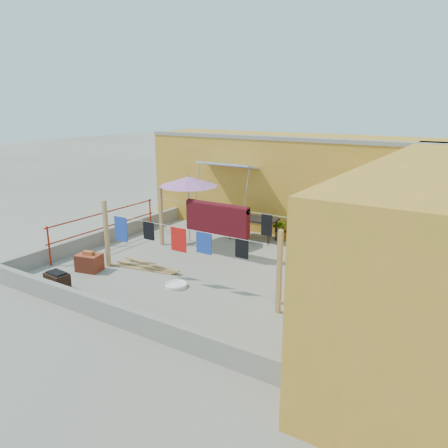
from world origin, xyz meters
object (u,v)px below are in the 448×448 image
Objects in this scene: white_basin at (176,285)px; brazier at (57,282)px; brick_stack at (89,262)px; plant_back_a at (282,229)px; outdoor_table at (253,220)px; water_jug_a at (372,273)px; green_hose at (382,266)px; patio_umbrella at (188,182)px; water_jug_b at (363,285)px.

brazier is at bearing -141.38° from white_basin.
plant_back_a is at bearing 58.67° from brick_stack.
outdoor_table is at bearing 93.68° from white_basin.
water_jug_a is at bearing -28.05° from plant_back_a.
plant_back_a is at bearing 167.24° from green_hose.
patio_umbrella is 5.98m from green_hose.
brick_stack is 2.06× the size of water_jug_b.
brazier is 0.81× the size of plant_back_a.
patio_umbrella is 3.33m from plant_back_a.
plant_back_a is at bearing 38.39° from patio_umbrella.
white_basin is at bearing 8.78° from brick_stack.
brick_stack is at bearing -152.25° from water_jug_a.
brazier is at bearing -94.66° from patio_umbrella.
brazier is 6.94m from plant_back_a.
plant_back_a reaches higher than water_jug_b.
white_basin is (2.13, 1.70, -0.19)m from brazier.
brazier is 8.21m from green_hose.
plant_back_a is (-3.27, 2.54, 0.21)m from water_jug_b.
outdoor_table is 6.28m from brazier.
plant_back_a is at bearing 151.95° from water_jug_a.
outdoor_table is 3.00× the size of white_basin.
patio_umbrella is 5.85m from water_jug_a.
water_jug_a is 0.69× the size of green_hose.
green_hose is (0.00, 1.00, -0.12)m from water_jug_a.
brazier is 1.71× the size of water_jug_b.
green_hose is at bearing -4.58° from outdoor_table.
brick_stack is 1.37m from brazier.
green_hose is at bearing 90.00° from water_jug_a.
patio_umbrella reaches higher than plant_back_a.
brazier is at bearing -136.40° from green_hose.
white_basin is at bearing -150.49° from water_jug_b.
white_basin is 4.83m from water_jug_a.
patio_umbrella is at bearing 76.21° from brick_stack.
outdoor_table reaches higher than green_hose.
white_basin is at bearing -133.94° from green_hose.
water_jug_a is at bearing 38.09° from brazier.
plant_back_a reaches higher than green_hose.
green_hose is (5.94, 5.66, -0.21)m from brazier.
plant_back_a is (0.82, 0.41, -0.29)m from outdoor_table.
brick_stack reaches higher than water_jug_b.
green_hose is at bearing 34.35° from brick_stack.
plant_back_a is (2.30, 1.82, -1.58)m from patio_umbrella.
brick_stack is at bearing -121.33° from plant_back_a.
water_jug_b is (6.37, 2.55, -0.08)m from brick_stack.
plant_back_a is at bearing 83.38° from white_basin.
patio_umbrella is at bearing -169.02° from green_hose.
brick_stack is 1.33× the size of green_hose.
brick_stack is at bearing -103.79° from patio_umbrella.
patio_umbrella is 5.89m from water_jug_b.
water_jug_a is at bearing 0.81° from patio_umbrella.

